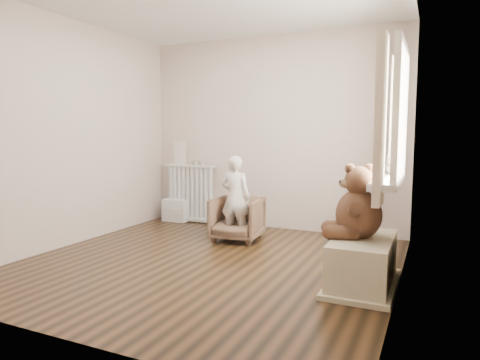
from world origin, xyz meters
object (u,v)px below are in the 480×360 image
at_px(toy_vanity, 177,202).
at_px(radiator, 190,195).
at_px(plush_cat, 392,164).
at_px(armchair, 237,219).
at_px(toy_bench, 363,263).
at_px(teddy_bear, 359,208).
at_px(child, 235,198).

bearing_deg(toy_vanity, radiator, 8.06).
height_order(radiator, toy_vanity, radiator).
bearing_deg(plush_cat, armchair, 157.69).
bearing_deg(toy_vanity, toy_bench, -29.66).
bearing_deg(toy_bench, plush_cat, 79.17).
xyz_separation_m(toy_bench, teddy_bear, (-0.05, 0.00, 0.47)).
relative_size(radiator, armchair, 1.46).
distance_m(toy_vanity, plush_cat, 3.32).
relative_size(child, plush_cat, 4.42).
relative_size(radiator, toy_bench, 0.95).
height_order(radiator, child, child).
xyz_separation_m(toy_vanity, teddy_bear, (2.91, -1.68, 0.40)).
xyz_separation_m(armchair, plush_cat, (1.78, -0.26, 0.74)).
height_order(teddy_bear, plush_cat, plush_cat).
bearing_deg(child, teddy_bear, 144.76).
relative_size(radiator, teddy_bear, 1.37).
distance_m(radiator, toy_bench, 3.24).
distance_m(toy_vanity, toy_bench, 3.40).
xyz_separation_m(child, toy_bench, (1.64, -0.94, -0.33)).
xyz_separation_m(radiator, child, (1.10, -0.77, 0.14)).
relative_size(teddy_bear, plush_cat, 2.68).
bearing_deg(radiator, toy_vanity, -171.94).
height_order(armchair, plush_cat, plush_cat).
bearing_deg(child, toy_bench, 145.43).
bearing_deg(toy_vanity, plush_cat, -17.07).
relative_size(toy_vanity, child, 0.59).
xyz_separation_m(toy_vanity, child, (1.31, -0.74, 0.25)).
relative_size(armchair, toy_bench, 0.65).
height_order(radiator, armchair, radiator).
distance_m(toy_vanity, armchair, 1.48).
relative_size(toy_vanity, toy_bench, 0.67).
height_order(toy_vanity, armchair, toy_vanity).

